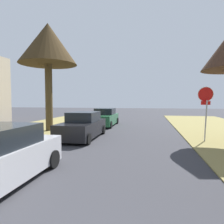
{
  "coord_description": "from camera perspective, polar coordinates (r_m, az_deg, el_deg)",
  "views": [
    {
      "loc": [
        1.6,
        0.2,
        2.24
      ],
      "look_at": [
        -0.44,
        10.45,
        1.64
      ],
      "focal_mm": 30.97,
      "sensor_mm": 36.0,
      "label": 1
    }
  ],
  "objects": [
    {
      "name": "street_tree_left_mid_b",
      "position": [
        15.57,
        -18.39,
        18.21
      ],
      "size": [
        4.15,
        4.15,
        7.83
      ],
      "color": "#4B3C23",
      "rests_on": "grass_verge_left"
    },
    {
      "name": "parked_sedan_green",
      "position": [
        17.53,
        -2.14,
        -1.68
      ],
      "size": [
        1.96,
        4.41,
        1.57
      ],
      "color": "#28663D",
      "rests_on": "ground"
    },
    {
      "name": "stop_sign_far",
      "position": [
        11.56,
        25.92,
        2.66
      ],
      "size": [
        0.81,
        0.42,
        2.96
      ],
      "color": "#9EA0A5",
      "rests_on": "grass_verge_right"
    },
    {
      "name": "parked_sedan_black",
      "position": [
        11.82,
        -8.6,
        -4.13
      ],
      "size": [
        1.96,
        4.41,
        1.57
      ],
      "color": "black",
      "rests_on": "ground"
    }
  ]
}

